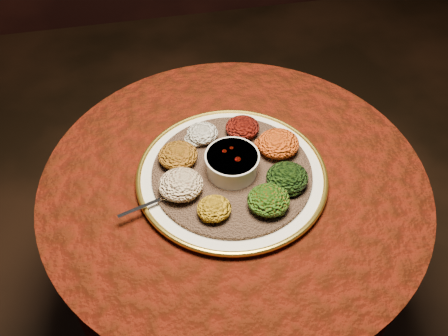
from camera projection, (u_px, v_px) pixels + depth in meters
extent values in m
plane|color=black|center=(231.00, 313.00, 1.78)|extent=(4.00, 4.00, 0.00)
cylinder|color=black|center=(231.00, 311.00, 1.76)|extent=(0.44, 0.44, 0.04)
cylinder|color=black|center=(232.00, 263.00, 1.52)|extent=(0.12, 0.12, 0.68)
cylinder|color=black|center=(234.00, 188.00, 1.26)|extent=(0.80, 0.80, 0.04)
cylinder|color=#410E05|center=(233.00, 222.00, 1.36)|extent=(0.93, 0.93, 0.34)
cylinder|color=#410E05|center=(234.00, 181.00, 1.24)|extent=(0.96, 0.96, 0.01)
cylinder|color=white|center=(232.00, 176.00, 1.22)|extent=(0.52, 0.52, 0.02)
torus|color=gold|center=(232.00, 174.00, 1.22)|extent=(0.47, 0.47, 0.01)
cylinder|color=brown|center=(232.00, 172.00, 1.21)|extent=(0.39, 0.39, 0.01)
cylinder|color=silver|center=(232.00, 164.00, 1.19)|extent=(0.12, 0.12, 0.05)
cylinder|color=silver|center=(232.00, 157.00, 1.17)|extent=(0.13, 0.13, 0.01)
cylinder|color=#650505|center=(232.00, 159.00, 1.18)|extent=(0.10, 0.10, 0.01)
ellipsoid|color=silver|center=(170.00, 195.00, 1.15)|extent=(0.04, 0.03, 0.01)
cube|color=silver|center=(142.00, 207.00, 1.13)|extent=(0.11, 0.04, 0.00)
ellipsoid|color=silver|center=(202.00, 133.00, 1.27)|extent=(0.08, 0.08, 0.04)
ellipsoid|color=black|center=(242.00, 127.00, 1.28)|extent=(0.09, 0.08, 0.04)
ellipsoid|color=#A85C0E|center=(278.00, 143.00, 1.24)|extent=(0.10, 0.10, 0.05)
ellipsoid|color=black|center=(287.00, 177.00, 1.16)|extent=(0.10, 0.09, 0.05)
ellipsoid|color=#A22F0A|center=(268.00, 200.00, 1.12)|extent=(0.10, 0.09, 0.05)
ellipsoid|color=#BC8410|center=(214.00, 209.00, 1.11)|extent=(0.08, 0.07, 0.04)
ellipsoid|color=maroon|center=(181.00, 185.00, 1.15)|extent=(0.10, 0.10, 0.05)
ellipsoid|color=#904E11|center=(178.00, 155.00, 1.21)|extent=(0.10, 0.09, 0.05)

